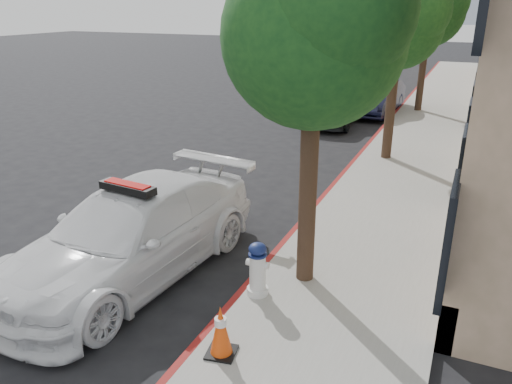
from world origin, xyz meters
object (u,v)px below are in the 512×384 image
(police_car, at_px, (132,233))
(traffic_cone, at_px, (221,330))
(parked_car_mid, at_px, (335,104))
(fire_hydrant, at_px, (258,269))
(parked_car_far, at_px, (377,97))

(police_car, distance_m, traffic_cone, 3.03)
(parked_car_mid, xyz_separation_m, fire_hydrant, (2.40, -13.40, -0.18))
(police_car, distance_m, parked_car_mid, 13.46)
(parked_car_far, bearing_deg, parked_car_mid, -112.49)
(fire_hydrant, bearing_deg, traffic_cone, -86.80)
(parked_car_mid, height_order, fire_hydrant, parked_car_mid)
(parked_car_mid, relative_size, fire_hydrant, 4.91)
(traffic_cone, bearing_deg, fire_hydrant, 95.31)
(parked_car_mid, distance_m, fire_hydrant, 13.62)
(traffic_cone, bearing_deg, police_car, 149.42)
(parked_car_far, xyz_separation_m, traffic_cone, (1.30, -17.55, -0.21))
(police_car, xyz_separation_m, parked_car_far, (1.30, 16.02, -0.08))
(fire_hydrant, xyz_separation_m, traffic_cone, (0.15, -1.59, -0.08))
(police_car, height_order, fire_hydrant, police_car)
(fire_hydrant, bearing_deg, parked_car_mid, 98.06)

